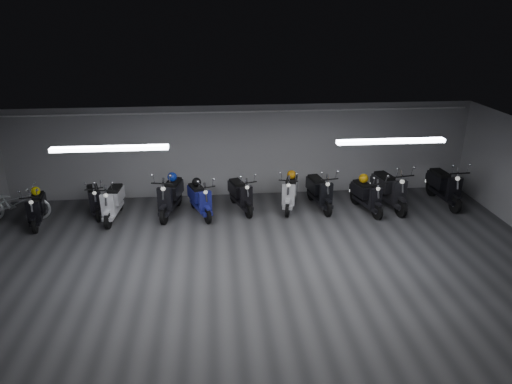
{
  "coord_description": "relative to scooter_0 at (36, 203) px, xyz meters",
  "views": [
    {
      "loc": [
        -0.84,
        -8.48,
        5.47
      ],
      "look_at": [
        0.18,
        2.5,
        1.05
      ],
      "focal_mm": 32.56,
      "sensor_mm": 36.0,
      "label": 1
    }
  ],
  "objects": [
    {
      "name": "scooter_7",
      "position": [
        7.76,
        0.38,
        0.07
      ],
      "size": [
        0.91,
        1.89,
        1.35
      ],
      "primitive_type": null,
      "rotation": [
        0.0,
        0.0,
        0.17
      ],
      "color": "black",
      "rests_on": "floor"
    },
    {
      "name": "ceiling",
      "position": [
        5.62,
        -3.33,
        2.2
      ],
      "size": [
        14.0,
        10.0,
        0.01
      ],
      "primitive_type": "cube",
      "color": "gray",
      "rests_on": "ground"
    },
    {
      "name": "helmet_1",
      "position": [
        4.25,
        0.4,
        0.31
      ],
      "size": [
        0.26,
        0.26,
        0.26
      ],
      "primitive_type": "sphere",
      "color": "black",
      "rests_on": "scooter_4"
    },
    {
      "name": "scooter_0",
      "position": [
        0.0,
        0.0,
        0.0
      ],
      "size": [
        0.8,
        1.7,
        1.22
      ],
      "primitive_type": null,
      "rotation": [
        0.0,
        0.0,
        0.16
      ],
      "color": "black",
      "rests_on": "floor"
    },
    {
      "name": "fluor_strip_left",
      "position": [
        2.62,
        -2.33,
        2.13
      ],
      "size": [
        2.4,
        0.18,
        0.08
      ],
      "primitive_type": "cube",
      "color": "white",
      "rests_on": "ceiling"
    },
    {
      "name": "helmet_0",
      "position": [
        -0.04,
        0.22,
        0.27
      ],
      "size": [
        0.24,
        0.24,
        0.24
      ],
      "primitive_type": "sphere",
      "color": "yellow",
      "rests_on": "scooter_0"
    },
    {
      "name": "scooter_3",
      "position": [
        3.51,
        0.33,
        0.11
      ],
      "size": [
        1.05,
        2.03,
        1.44
      ],
      "primitive_type": null,
      "rotation": [
        0.0,
        0.0,
        -0.22
      ],
      "color": "black",
      "rests_on": "floor"
    },
    {
      "name": "fluor_strip_right",
      "position": [
        8.62,
        -2.33,
        2.13
      ],
      "size": [
        2.4,
        0.18,
        0.08
      ],
      "primitive_type": "cube",
      "color": "white",
      "rests_on": "ceiling"
    },
    {
      "name": "conduit",
      "position": [
        5.62,
        1.59,
        2.01
      ],
      "size": [
        13.6,
        0.05,
        0.05
      ],
      "primitive_type": "cylinder",
      "rotation": [
        0.0,
        1.57,
        0.0
      ],
      "color": "white",
      "rests_on": "back_wall"
    },
    {
      "name": "helmet_3",
      "position": [
        6.98,
        0.67,
        0.34
      ],
      "size": [
        0.26,
        0.26,
        0.26
      ],
      "primitive_type": "sphere",
      "color": "#BD740B",
      "rests_on": "scooter_6"
    },
    {
      "name": "scooter_10",
      "position": [
        11.48,
        0.33,
        0.13
      ],
      "size": [
        0.78,
        2.01,
        1.47
      ],
      "primitive_type": null,
      "rotation": [
        0.0,
        0.0,
        0.06
      ],
      "color": "black",
      "rests_on": "floor"
    },
    {
      "name": "helmet_2",
      "position": [
        8.98,
        0.24,
        0.32
      ],
      "size": [
        0.27,
        0.27,
        0.27
      ],
      "primitive_type": "sphere",
      "color": "#BF840B",
      "rests_on": "scooter_8"
    },
    {
      "name": "scooter_5",
      "position": [
        5.48,
        0.44,
        0.03
      ],
      "size": [
        1.07,
        1.81,
        1.27
      ],
      "primitive_type": null,
      "rotation": [
        0.0,
        0.0,
        0.31
      ],
      "color": "black",
      "rests_on": "floor"
    },
    {
      "name": "scooter_9",
      "position": [
        9.76,
        0.21,
        0.13
      ],
      "size": [
        1.02,
        2.08,
        1.48
      ],
      "primitive_type": null,
      "rotation": [
        0.0,
        0.0,
        0.18
      ],
      "color": "black",
      "rests_on": "floor"
    },
    {
      "name": "scooter_8",
      "position": [
        9.04,
        0.0,
        0.03
      ],
      "size": [
        0.98,
        1.8,
        1.28
      ],
      "primitive_type": null,
      "rotation": [
        0.0,
        0.0,
        0.25
      ],
      "color": "black",
      "rests_on": "floor"
    },
    {
      "name": "helmet_4",
      "position": [
        3.57,
        0.59,
        0.42
      ],
      "size": [
        0.27,
        0.27,
        0.27
      ],
      "primitive_type": "sphere",
      "color": "navy",
      "rests_on": "scooter_3"
    },
    {
      "name": "bicycle",
      "position": [
        -0.7,
        0.36,
        -0.0
      ],
      "size": [
        1.88,
        0.69,
        1.21
      ],
      "primitive_type": "imported",
      "rotation": [
        0.0,
        0.0,
        1.56
      ],
      "color": "silver",
      "rests_on": "floor"
    },
    {
      "name": "floor",
      "position": [
        5.62,
        -3.33,
        -0.61
      ],
      "size": [
        14.0,
        10.0,
        0.01
      ],
      "primitive_type": "cube",
      "color": "#333436",
      "rests_on": "ground"
    },
    {
      "name": "scooter_6",
      "position": [
        6.91,
        0.43,
        0.05
      ],
      "size": [
        1.05,
        1.87,
        1.32
      ],
      "primitive_type": null,
      "rotation": [
        0.0,
        0.0,
        -0.28
      ],
      "color": "silver",
      "rests_on": "floor"
    },
    {
      "name": "scooter_4",
      "position": [
        4.33,
        0.17,
        0.03
      ],
      "size": [
        1.13,
        1.81,
        1.28
      ],
      "primitive_type": null,
      "rotation": [
        0.0,
        0.0,
        0.36
      ],
      "color": "navy",
      "rests_on": "floor"
    },
    {
      "name": "back_wall",
      "position": [
        5.62,
        1.67,
        0.79
      ],
      "size": [
        14.0,
        0.01,
        2.8
      ],
      "primitive_type": "cube",
      "color": "gray",
      "rests_on": "ground"
    },
    {
      "name": "scooter_1",
      "position": [
        1.39,
        0.52,
        -0.02
      ],
      "size": [
        0.98,
        1.68,
        1.19
      ],
      "primitive_type": null,
      "rotation": [
        0.0,
        0.0,
        0.3
      ],
      "color": "black",
      "rests_on": "floor"
    },
    {
      "name": "scooter_2",
      "position": [
        1.96,
        0.15,
        0.06
      ],
      "size": [
        0.73,
        1.83,
        1.33
      ],
      "primitive_type": null,
      "rotation": [
        0.0,
        0.0,
        -0.08
      ],
      "color": "silver",
      "rests_on": "floor"
    }
  ]
}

